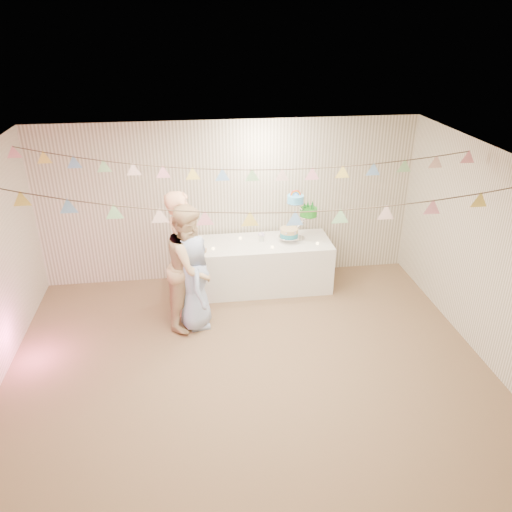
{
  "coord_description": "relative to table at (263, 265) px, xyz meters",
  "views": [
    {
      "loc": [
        -0.59,
        -5.02,
        4.01
      ],
      "look_at": [
        0.2,
        0.8,
        1.15
      ],
      "focal_mm": 35.0,
      "sensor_mm": 36.0,
      "label": 1
    }
  ],
  "objects": [
    {
      "name": "floor",
      "position": [
        -0.48,
        -2.01,
        -0.39
      ],
      "size": [
        6.0,
        6.0,
        0.0
      ],
      "primitive_type": "plane",
      "color": "brown",
      "rests_on": "ground"
    },
    {
      "name": "ceiling",
      "position": [
        -0.48,
        -2.01,
        2.21
      ],
      "size": [
        6.0,
        6.0,
        0.0
      ],
      "primitive_type": "plane",
      "color": "silver",
      "rests_on": "ground"
    },
    {
      "name": "back_wall",
      "position": [
        -0.48,
        0.49,
        0.91
      ],
      "size": [
        6.0,
        6.0,
        0.0
      ],
      "primitive_type": "plane",
      "color": "silver",
      "rests_on": "ground"
    },
    {
      "name": "front_wall",
      "position": [
        -0.48,
        -4.51,
        0.91
      ],
      "size": [
        6.0,
        6.0,
        0.0
      ],
      "primitive_type": "plane",
      "color": "silver",
      "rests_on": "ground"
    },
    {
      "name": "right_wall",
      "position": [
        2.52,
        -2.01,
        0.91
      ],
      "size": [
        5.0,
        5.0,
        0.0
      ],
      "primitive_type": "plane",
      "color": "silver",
      "rests_on": "ground"
    },
    {
      "name": "table",
      "position": [
        0.0,
        0.0,
        0.0
      ],
      "size": [
        2.1,
        0.84,
        0.79
      ],
      "primitive_type": "cube",
      "color": "white",
      "rests_on": "floor"
    },
    {
      "name": "cake_stand",
      "position": [
        0.55,
        0.05,
        0.74
      ],
      "size": [
        0.69,
        0.4,
        0.77
      ],
      "primitive_type": null,
      "color": "silver",
      "rests_on": "table"
    },
    {
      "name": "cake_bottom",
      "position": [
        0.4,
        -0.01,
        0.44
      ],
      "size": [
        0.31,
        0.31,
        0.15
      ],
      "primitive_type": null,
      "color": "teal",
      "rests_on": "cake_stand"
    },
    {
      "name": "cake_middle",
      "position": [
        0.73,
        0.14,
        0.71
      ],
      "size": [
        0.27,
        0.27,
        0.22
      ],
      "primitive_type": null,
      "color": "#208F1F",
      "rests_on": "cake_stand"
    },
    {
      "name": "cake_top_tier",
      "position": [
        0.49,
        0.02,
        0.98
      ],
      "size": [
        0.25,
        0.25,
        0.19
      ],
      "primitive_type": null,
      "color": "#4EB6F6",
      "rests_on": "cake_stand"
    },
    {
      "name": "platter",
      "position": [
        -0.53,
        -0.05,
        0.36
      ],
      "size": [
        0.3,
        0.3,
        0.02
      ],
      "primitive_type": "cylinder",
      "color": "white",
      "rests_on": "table"
    },
    {
      "name": "posy",
      "position": [
        -0.03,
        0.05,
        0.43
      ],
      "size": [
        0.12,
        0.12,
        0.14
      ],
      "primitive_type": null,
      "color": "white",
      "rests_on": "table"
    },
    {
      "name": "person_adult_a",
      "position": [
        -1.23,
        -0.53,
        0.54
      ],
      "size": [
        0.61,
        0.77,
        1.86
      ],
      "primitive_type": "imported",
      "rotation": [
        0.0,
        0.0,
        1.31
      ],
      "color": "#FCB084",
      "rests_on": "floor"
    },
    {
      "name": "person_adult_b",
      "position": [
        -1.14,
        -0.87,
        0.5
      ],
      "size": [
        0.98,
        1.07,
        1.78
      ],
      "primitive_type": "imported",
      "rotation": [
        0.0,
        0.0,
        1.13
      ],
      "color": "tan",
      "rests_on": "floor"
    },
    {
      "name": "person_child",
      "position": [
        -1.11,
        -0.98,
        0.3
      ],
      "size": [
        0.52,
        0.72,
        1.38
      ],
      "primitive_type": "imported",
      "rotation": [
        0.0,
        0.0,
        1.69
      ],
      "color": "#9FB3E2",
      "rests_on": "floor"
    },
    {
      "name": "bunting_back",
      "position": [
        -0.48,
        -0.91,
        1.96
      ],
      "size": [
        5.6,
        1.1,
        0.4
      ],
      "primitive_type": null,
      "color": "pink",
      "rests_on": "ceiling"
    },
    {
      "name": "bunting_front",
      "position": [
        -0.48,
        -2.21,
        1.93
      ],
      "size": [
        5.6,
        0.9,
        0.36
      ],
      "primitive_type": null,
      "color": "#72A5E5",
      "rests_on": "ceiling"
    },
    {
      "name": "tealight_0",
      "position": [
        -0.8,
        -0.15,
        0.41
      ],
      "size": [
        0.04,
        0.04,
        0.03
      ],
      "primitive_type": "cylinder",
      "color": "#FFD88C",
      "rests_on": "table"
    },
    {
      "name": "tealight_1",
      "position": [
        -0.35,
        0.18,
        0.41
      ],
      "size": [
        0.04,
        0.04,
        0.03
      ],
      "primitive_type": "cylinder",
      "color": "#FFD88C",
      "rests_on": "table"
    },
    {
      "name": "tealight_2",
      "position": [
        0.1,
        -0.22,
        0.41
      ],
      "size": [
        0.04,
        0.04,
        0.03
      ],
      "primitive_type": "cylinder",
      "color": "#FFD88C",
      "rests_on": "table"
    },
    {
      "name": "tealight_3",
      "position": [
        0.35,
        0.22,
        0.41
      ],
      "size": [
        0.04,
        0.04,
        0.03
      ],
      "primitive_type": "cylinder",
      "color": "#FFD88C",
      "rests_on": "table"
    },
    {
      "name": "tealight_4",
      "position": [
        0.82,
        -0.18,
        0.41
      ],
      "size": [
        0.04,
        0.04,
        0.03
      ],
      "primitive_type": "cylinder",
      "color": "#FFD88C",
      "rests_on": "table"
    }
  ]
}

